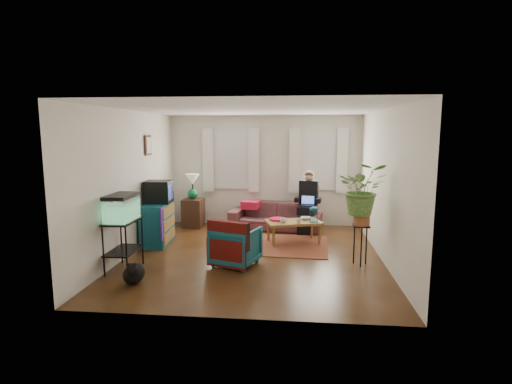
# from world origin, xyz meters

# --- Properties ---
(floor) EXTENTS (4.50, 5.00, 0.01)m
(floor) POSITION_xyz_m (0.00, 0.00, 0.00)
(floor) COLOR #4F2B14
(floor) RESTS_ON ground
(ceiling) EXTENTS (4.50, 5.00, 0.01)m
(ceiling) POSITION_xyz_m (0.00, 0.00, 2.60)
(ceiling) COLOR white
(ceiling) RESTS_ON wall_back
(wall_back) EXTENTS (4.50, 0.01, 2.60)m
(wall_back) POSITION_xyz_m (0.00, 2.50, 1.30)
(wall_back) COLOR silver
(wall_back) RESTS_ON floor
(wall_front) EXTENTS (4.50, 0.01, 2.60)m
(wall_front) POSITION_xyz_m (0.00, -2.50, 1.30)
(wall_front) COLOR silver
(wall_front) RESTS_ON floor
(wall_left) EXTENTS (0.01, 5.00, 2.60)m
(wall_left) POSITION_xyz_m (-2.25, 0.00, 1.30)
(wall_left) COLOR silver
(wall_left) RESTS_ON floor
(wall_right) EXTENTS (0.01, 5.00, 2.60)m
(wall_right) POSITION_xyz_m (2.25, 0.00, 1.30)
(wall_right) COLOR silver
(wall_right) RESTS_ON floor
(window_left) EXTENTS (1.08, 0.04, 1.38)m
(window_left) POSITION_xyz_m (-0.80, 2.48, 1.55)
(window_left) COLOR white
(window_left) RESTS_ON wall_back
(window_right) EXTENTS (1.08, 0.04, 1.38)m
(window_right) POSITION_xyz_m (1.25, 2.48, 1.55)
(window_right) COLOR white
(window_right) RESTS_ON wall_back
(curtains_left) EXTENTS (1.36, 0.06, 1.50)m
(curtains_left) POSITION_xyz_m (-0.80, 2.40, 1.55)
(curtains_left) COLOR white
(curtains_left) RESTS_ON wall_back
(curtains_right) EXTENTS (1.36, 0.06, 1.50)m
(curtains_right) POSITION_xyz_m (1.25, 2.40, 1.55)
(curtains_right) COLOR white
(curtains_right) RESTS_ON wall_back
(picture_frame) EXTENTS (0.04, 0.32, 0.40)m
(picture_frame) POSITION_xyz_m (-2.21, 0.85, 1.95)
(picture_frame) COLOR #3D2616
(picture_frame) RESTS_ON wall_left
(area_rug) EXTENTS (2.10, 1.73, 0.01)m
(area_rug) POSITION_xyz_m (0.38, 0.70, 0.01)
(area_rug) COLOR brown
(area_rug) RESTS_ON floor
(sofa) EXTENTS (2.17, 1.15, 0.81)m
(sofa) POSITION_xyz_m (0.29, 2.05, 0.40)
(sofa) COLOR brown
(sofa) RESTS_ON floor
(seated_person) EXTENTS (0.61, 0.71, 1.23)m
(seated_person) POSITION_xyz_m (1.02, 1.92, 0.61)
(seated_person) COLOR black
(seated_person) RESTS_ON sofa
(side_table) EXTENTS (0.47, 0.47, 0.66)m
(side_table) POSITION_xyz_m (-1.65, 2.06, 0.33)
(side_table) COLOR #402818
(side_table) RESTS_ON floor
(table_lamp) EXTENTS (0.35, 0.35, 0.60)m
(table_lamp) POSITION_xyz_m (-1.65, 2.06, 0.94)
(table_lamp) COLOR white
(table_lamp) RESTS_ON side_table
(dresser) EXTENTS (0.50, 0.93, 0.82)m
(dresser) POSITION_xyz_m (-1.99, 0.57, 0.41)
(dresser) COLOR #106061
(dresser) RESTS_ON floor
(crt_tv) EXTENTS (0.52, 0.48, 0.44)m
(crt_tv) POSITION_xyz_m (-1.98, 0.66, 1.04)
(crt_tv) COLOR black
(crt_tv) RESTS_ON dresser
(aquarium_stand) EXTENTS (0.41, 0.74, 0.82)m
(aquarium_stand) POSITION_xyz_m (-2.00, -0.98, 0.41)
(aquarium_stand) COLOR black
(aquarium_stand) RESTS_ON floor
(aquarium) EXTENTS (0.37, 0.67, 0.43)m
(aquarium) POSITION_xyz_m (-2.00, -0.98, 1.04)
(aquarium) COLOR #7FD899
(aquarium) RESTS_ON aquarium_stand
(black_cat) EXTENTS (0.41, 0.51, 0.38)m
(black_cat) POSITION_xyz_m (-1.61, -1.55, 0.19)
(black_cat) COLOR black
(black_cat) RESTS_ON floor
(armchair) EXTENTS (0.86, 0.84, 0.71)m
(armchair) POSITION_xyz_m (-0.25, -0.54, 0.35)
(armchair) COLOR navy
(armchair) RESTS_ON floor
(serape_throw) EXTENTS (0.73, 0.39, 0.59)m
(serape_throw) POSITION_xyz_m (-0.34, -0.80, 0.50)
(serape_throw) COLOR #9E0A0A
(serape_throw) RESTS_ON armchair
(coffee_table) EXTENTS (1.20, 0.87, 0.44)m
(coffee_table) POSITION_xyz_m (0.71, 0.91, 0.22)
(coffee_table) COLOR olive
(coffee_table) RESTS_ON floor
(cup_a) EXTENTS (0.15, 0.15, 0.10)m
(cup_a) POSITION_xyz_m (0.50, 0.75, 0.49)
(cup_a) COLOR white
(cup_a) RESTS_ON coffee_table
(cup_b) EXTENTS (0.12, 0.12, 0.09)m
(cup_b) POSITION_xyz_m (0.81, 0.76, 0.49)
(cup_b) COLOR beige
(cup_b) RESTS_ON coffee_table
(bowl) EXTENTS (0.26, 0.26, 0.05)m
(bowl) POSITION_xyz_m (0.96, 1.09, 0.47)
(bowl) COLOR white
(bowl) RESTS_ON coffee_table
(snack_tray) EXTENTS (0.41, 0.41, 0.04)m
(snack_tray) POSITION_xyz_m (0.39, 0.97, 0.46)
(snack_tray) COLOR #B21414
(snack_tray) RESTS_ON coffee_table
(birdcage) EXTENTS (0.22, 0.22, 0.31)m
(birdcage) POSITION_xyz_m (1.11, 0.88, 0.60)
(birdcage) COLOR #115B6B
(birdcage) RESTS_ON coffee_table
(plant_stand) EXTENTS (0.30, 0.30, 0.68)m
(plant_stand) POSITION_xyz_m (1.83, -0.35, 0.34)
(plant_stand) COLOR black
(plant_stand) RESTS_ON floor
(potted_plant) EXTENTS (0.82, 0.72, 0.87)m
(potted_plant) POSITION_xyz_m (1.83, -0.35, 1.15)
(potted_plant) COLOR #599947
(potted_plant) RESTS_ON plant_stand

